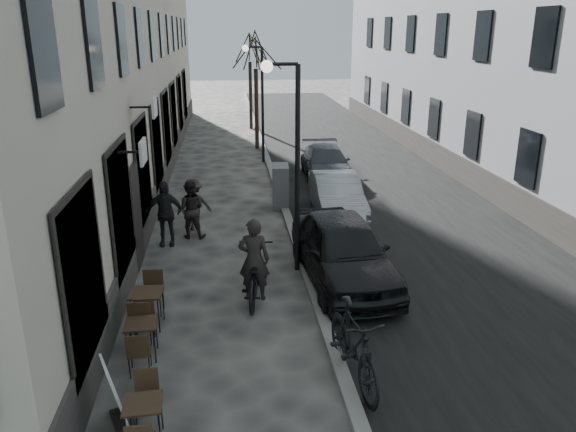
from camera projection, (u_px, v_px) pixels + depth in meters
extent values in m
plane|color=#353330|center=(347.00, 431.00, 8.45)|extent=(120.00, 120.00, 0.00)
cube|color=black|center=(357.00, 170.00, 23.93)|extent=(7.30, 60.00, 0.00)
cube|color=slate|center=(272.00, 171.00, 23.53)|extent=(0.25, 60.00, 0.12)
cylinder|color=black|center=(297.00, 173.00, 13.31)|extent=(0.12, 0.12, 5.00)
cylinder|color=black|center=(282.00, 64.00, 12.48)|extent=(0.70, 0.08, 0.08)
sphere|color=#FFF2CC|center=(267.00, 66.00, 12.46)|extent=(0.28, 0.28, 0.28)
cylinder|color=black|center=(263.00, 106.00, 24.61)|extent=(0.12, 0.12, 5.00)
cylinder|color=black|center=(254.00, 47.00, 23.78)|extent=(0.70, 0.08, 0.08)
sphere|color=#FFF2CC|center=(245.00, 48.00, 23.76)|extent=(0.28, 0.28, 0.28)
cylinder|color=black|center=(257.00, 110.00, 27.60)|extent=(0.20, 0.20, 3.90)
cylinder|color=black|center=(251.00, 96.00, 33.26)|extent=(0.20, 0.20, 3.90)
cube|color=black|center=(143.00, 404.00, 8.03)|extent=(0.58, 0.58, 0.04)
cylinder|color=black|center=(160.00, 432.00, 7.95)|extent=(0.02, 0.02, 0.64)
cylinder|color=black|center=(130.00, 415.00, 8.32)|extent=(0.02, 0.02, 0.64)
cylinder|color=black|center=(162.00, 411.00, 8.39)|extent=(0.02, 0.02, 0.64)
cube|color=black|center=(141.00, 324.00, 10.14)|extent=(0.60, 0.60, 0.04)
cylinder|color=black|center=(127.00, 349.00, 9.99)|extent=(0.02, 0.02, 0.67)
cylinder|color=black|center=(155.00, 347.00, 10.07)|extent=(0.02, 0.02, 0.67)
cylinder|color=black|center=(130.00, 335.00, 10.44)|extent=(0.02, 0.02, 0.67)
cylinder|color=black|center=(156.00, 333.00, 10.52)|extent=(0.02, 0.02, 0.67)
cube|color=black|center=(146.00, 293.00, 11.18)|extent=(0.67, 0.67, 0.04)
cylinder|color=black|center=(132.00, 317.00, 11.04)|extent=(0.02, 0.02, 0.73)
cylinder|color=black|center=(159.00, 316.00, 11.07)|extent=(0.02, 0.02, 0.73)
cylinder|color=black|center=(137.00, 304.00, 11.54)|extent=(0.02, 0.02, 0.73)
cylinder|color=black|center=(163.00, 304.00, 11.57)|extent=(0.02, 0.02, 0.73)
cube|color=black|center=(123.00, 420.00, 8.66)|extent=(0.50, 0.68, 0.04)
cube|color=white|center=(114.00, 391.00, 8.48)|extent=(0.46, 0.67, 1.03)
cube|color=#5D5C5F|center=(280.00, 187.00, 18.75)|extent=(0.60, 1.01, 1.46)
imported|color=black|center=(254.00, 275.00, 12.41)|extent=(1.06, 2.28, 1.15)
imported|color=black|center=(254.00, 259.00, 12.30)|extent=(0.74, 0.54, 1.89)
imported|color=black|center=(190.00, 209.00, 16.02)|extent=(0.93, 0.78, 1.71)
imported|color=#2B2726|center=(194.00, 204.00, 16.66)|extent=(1.11, 0.78, 1.57)
imported|color=black|center=(165.00, 214.00, 15.42)|extent=(1.10, 0.50, 1.84)
imported|color=black|center=(343.00, 250.00, 13.23)|extent=(2.20, 4.78, 1.59)
imported|color=gray|center=(337.00, 196.00, 17.93)|extent=(1.57, 4.11, 1.34)
imported|color=#383B42|center=(326.00, 163.00, 22.44)|extent=(1.91, 4.43, 1.27)
imported|color=black|center=(354.00, 345.00, 9.43)|extent=(0.93, 2.37, 1.39)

